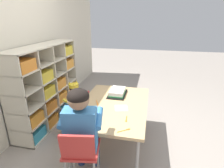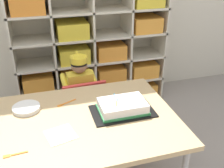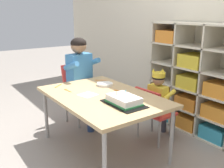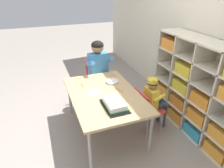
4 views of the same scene
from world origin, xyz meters
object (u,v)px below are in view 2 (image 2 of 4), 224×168
object	(u,v)px
classroom_chair_blue	(83,104)
birthday_cake_on_tray	(122,107)
child_with_crown	(79,85)
paper_plate_stack	(26,108)
fork_near_child_seat	(66,103)
fork_near_cake_tray	(14,155)
activity_table	(72,126)

from	to	relation	value
classroom_chair_blue	birthday_cake_on_tray	size ratio (longest dim) A/B	1.52
child_with_crown	paper_plate_stack	xyz separation A→B (m)	(-0.42, -0.45, 0.11)
fork_near_child_seat	classroom_chair_blue	bearing A→B (deg)	38.30
birthday_cake_on_tray	fork_near_cake_tray	world-z (taller)	birthday_cake_on_tray
birthday_cake_on_tray	fork_near_child_seat	size ratio (longest dim) A/B	2.91
classroom_chair_blue	child_with_crown	size ratio (longest dim) A/B	0.75
activity_table	paper_plate_stack	world-z (taller)	paper_plate_stack
fork_near_child_seat	paper_plate_stack	bearing A→B (deg)	157.39
classroom_chair_blue	child_with_crown	bearing A→B (deg)	-90.28
activity_table	fork_near_child_seat	distance (m)	0.22
paper_plate_stack	activity_table	bearing A→B (deg)	-38.12
child_with_crown	fork_near_cake_tray	size ratio (longest dim) A/B	6.56
activity_table	fork_near_cake_tray	xyz separation A→B (m)	(-0.33, -0.22, 0.04)
activity_table	child_with_crown	distance (m)	0.68
activity_table	birthday_cake_on_tray	size ratio (longest dim) A/B	3.24
paper_plate_stack	fork_near_child_seat	xyz separation A→B (m)	(0.26, 0.01, -0.01)
birthday_cake_on_tray	paper_plate_stack	world-z (taller)	birthday_cake_on_tray
paper_plate_stack	birthday_cake_on_tray	bearing A→B (deg)	-18.30
classroom_chair_blue	fork_near_cake_tray	xyz separation A→B (m)	(-0.49, -0.77, 0.24)
birthday_cake_on_tray	activity_table	bearing A→B (deg)	-177.91
classroom_chair_blue	child_with_crown	xyz separation A→B (m)	(-0.01, 0.11, 0.14)
child_with_crown	birthday_cake_on_tray	bearing A→B (deg)	102.23
birthday_cake_on_tray	fork_near_cake_tray	distance (m)	0.70
child_with_crown	paper_plate_stack	distance (m)	0.63
birthday_cake_on_tray	fork_near_cake_tray	xyz separation A→B (m)	(-0.67, -0.23, -0.03)
fork_near_child_seat	fork_near_cake_tray	bearing A→B (deg)	-151.18
classroom_chair_blue	fork_near_cake_tray	bearing A→B (deg)	54.19
birthday_cake_on_tray	fork_near_child_seat	xyz separation A→B (m)	(-0.34, 0.21, -0.03)
classroom_chair_blue	fork_near_cake_tray	world-z (taller)	classroom_chair_blue
paper_plate_stack	fork_near_cake_tray	xyz separation A→B (m)	(-0.07, -0.43, -0.01)
fork_near_cake_tray	activity_table	bearing A→B (deg)	28.81
child_with_crown	fork_near_child_seat	size ratio (longest dim) A/B	5.87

